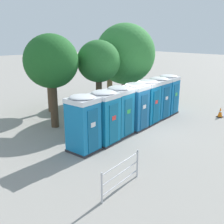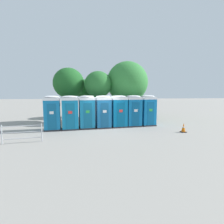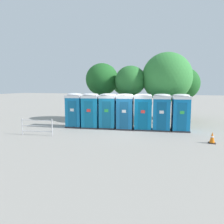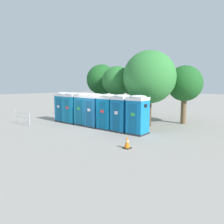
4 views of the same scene
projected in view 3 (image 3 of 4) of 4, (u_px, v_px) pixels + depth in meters
ground_plane at (124, 130)px, 15.31m from camera, size 120.00×120.00×0.00m
portapotty_0 at (75, 110)px, 16.30m from camera, size 1.33×1.36×2.54m
portapotty_1 at (91, 110)px, 15.97m from camera, size 1.39×1.38×2.54m
portapotty_2 at (108, 111)px, 15.82m from camera, size 1.34×1.36×2.54m
portapotty_3 at (125, 111)px, 15.47m from camera, size 1.31×1.35×2.54m
portapotty_4 at (143, 112)px, 15.25m from camera, size 1.41×1.38×2.54m
portapotty_5 at (162, 112)px, 15.03m from camera, size 1.31×1.31×2.54m
portapotty_6 at (181, 112)px, 14.81m from camera, size 1.36×1.38×2.54m
street_tree_0 at (130, 81)px, 17.79m from camera, size 2.50×2.50×4.70m
street_tree_1 at (126, 85)px, 21.55m from camera, size 2.69×2.69×4.20m
street_tree_2 at (184, 84)px, 19.83m from camera, size 2.81×2.81×4.70m
street_tree_3 at (167, 78)px, 17.44m from camera, size 3.95×3.95×5.72m
street_tree_4 at (102, 80)px, 19.22m from camera, size 2.86×2.86×5.04m
traffic_cone at (212, 138)px, 11.75m from camera, size 0.36×0.36×0.64m
event_barrier at (37, 126)px, 13.62m from camera, size 2.03×0.40×1.05m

